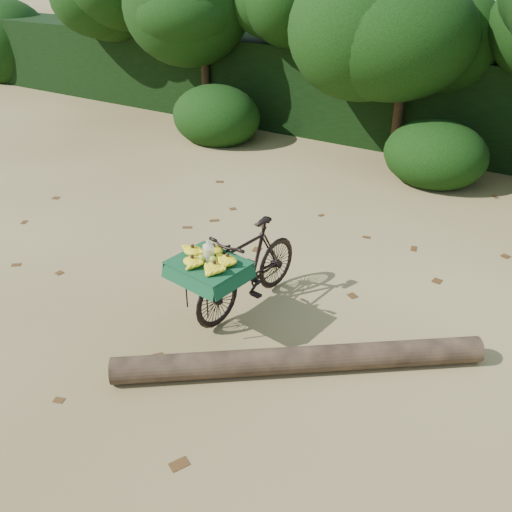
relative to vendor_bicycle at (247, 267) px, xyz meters
The scene contains 7 objects.
ground 1.08m from the vendor_bicycle, 151.70° to the left, with size 80.00×80.00×0.00m, color tan.
vendor_bicycle is the anchor object (origin of this frame).
fallen_log 1.25m from the vendor_bicycle, 32.60° to the right, with size 0.25×0.25×3.48m, color brown.
hedge_backdrop 6.82m from the vendor_bicycle, 97.13° to the left, with size 26.00×1.80×1.80m, color black.
tree_row 6.32m from the vendor_bicycle, 104.09° to the left, with size 14.50×2.00×4.00m, color black, non-canonical shape.
bush_clumps 4.77m from the vendor_bicycle, 94.15° to the left, with size 8.80×1.70×0.90m, color black, non-canonical shape.
leaf_litter 1.48m from the vendor_bicycle, 127.40° to the left, with size 7.00×7.30×0.01m, color #452B12, non-canonical shape.
Camera 1 is at (3.60, -4.65, 3.47)m, focal length 38.00 mm.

